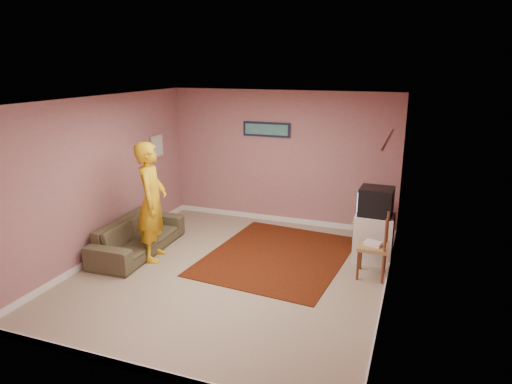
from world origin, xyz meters
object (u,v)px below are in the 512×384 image
(crt_tv, at_px, (376,201))
(person, at_px, (152,202))
(tv_cabinet, at_px, (374,237))
(sofa, at_px, (138,236))
(chair_a, at_px, (367,216))
(chair_b, at_px, (373,239))

(crt_tv, bearing_deg, person, -158.27)
(tv_cabinet, xyz_separation_m, sofa, (-3.75, -1.05, -0.10))
(chair_a, bearing_deg, tv_cabinet, -62.24)
(chair_a, relative_size, chair_b, 0.92)
(sofa, height_order, person, person)
(chair_b, xyz_separation_m, person, (-3.40, -0.54, 0.36))
(chair_a, distance_m, person, 3.64)
(tv_cabinet, height_order, chair_a, chair_a)
(crt_tv, relative_size, chair_b, 1.01)
(sofa, distance_m, person, 0.80)
(crt_tv, distance_m, chair_a, 0.73)
(chair_a, bearing_deg, chair_b, -69.17)
(chair_b, bearing_deg, person, -81.98)
(chair_b, distance_m, sofa, 3.83)
(crt_tv, distance_m, person, 3.55)
(chair_a, bearing_deg, crt_tv, -62.72)
(crt_tv, bearing_deg, chair_a, 109.46)
(chair_b, bearing_deg, crt_tv, -176.06)
(person, bearing_deg, sofa, 53.39)
(person, bearing_deg, chair_a, -79.96)
(tv_cabinet, distance_m, crt_tv, 0.60)
(chair_b, bearing_deg, tv_cabinet, -176.53)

